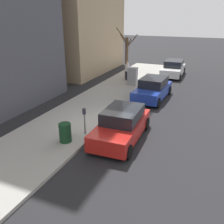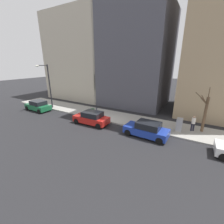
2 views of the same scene
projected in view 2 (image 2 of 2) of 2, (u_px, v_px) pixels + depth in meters
name	position (u px, v px, depth m)	size (l,w,h in m)	color
ground_plane	(103.00, 121.00, 18.48)	(120.00, 120.00, 0.00)	#232326
sidewalk	(112.00, 116.00, 20.09)	(4.00, 36.00, 0.15)	#9E9B93
parked_car_blue	(147.00, 129.00, 14.56)	(2.05, 4.26, 1.52)	#1E389E
parked_car_red	(92.00, 118.00, 17.59)	(2.05, 4.26, 1.52)	red
parked_car_green	(38.00, 106.00, 22.55)	(2.05, 4.26, 1.52)	#196038
parking_meter	(97.00, 111.00, 19.17)	(0.14, 0.10, 1.35)	slate
utility_box	(179.00, 125.00, 15.22)	(0.83, 0.61, 1.43)	#A8A399
streetlamp	(48.00, 83.00, 22.30)	(1.97, 0.32, 6.50)	black
bare_tree	(205.00, 113.00, 14.88)	(2.21, 1.32, 4.43)	brown
trash_bin	(93.00, 112.00, 20.16)	(0.56, 0.56, 0.90)	#14381E
pedestrian_near_meter	(193.00, 122.00, 15.33)	(0.36, 0.36, 1.66)	#1E1E2D
office_block_center	(137.00, 58.00, 24.97)	(10.40, 10.40, 15.18)	#4C4C56
office_tower_right	(88.00, 58.00, 31.06)	(12.37, 12.37, 15.59)	#BCB29E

